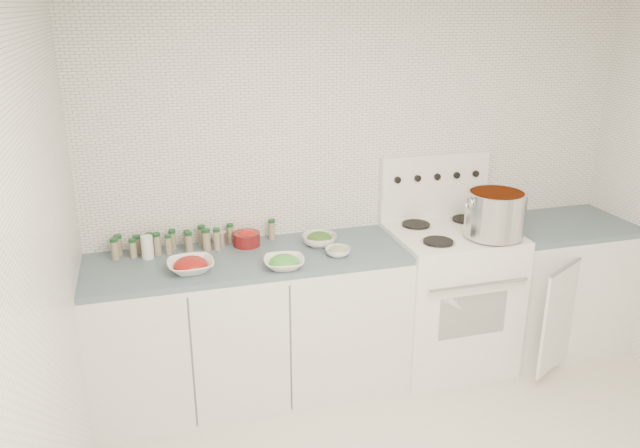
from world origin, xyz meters
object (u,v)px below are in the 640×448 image
Objects in this scene: stove at (447,293)px; bowl_tomato at (191,265)px; stock_pot at (495,212)px; bowl_snowpea at (284,262)px.

bowl_tomato is at bearing -176.06° from stove.
stock_pot reaches higher than bowl_snowpea.
stock_pot is 1.47× the size of bowl_snowpea.
stove is at bearing 10.29° from bowl_snowpea.
bowl_snowpea is (0.50, -0.09, -0.00)m from bowl_tomato.
stove reaches higher than bowl_tomato.
bowl_tomato is 0.51m from bowl_snowpea.
stove reaches higher than bowl_snowpea.
stove reaches higher than stock_pot.
stock_pot is at bearing -2.08° from bowl_tomato.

